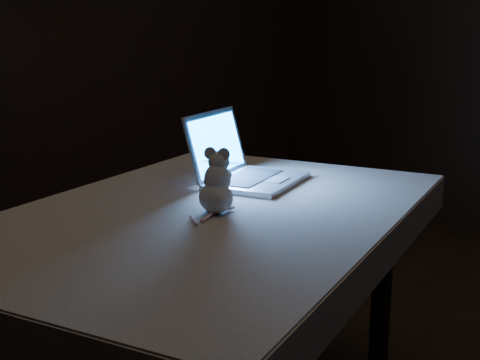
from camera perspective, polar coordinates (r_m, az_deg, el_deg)
back_wall at (r=4.10m, az=-20.36°, el=13.72°), size 4.50×0.04×2.60m
table at (r=1.89m, az=-2.64°, el=-13.44°), size 1.58×1.35×0.72m
tablecloth at (r=1.84m, az=-2.09°, el=-3.48°), size 1.73×1.53×0.10m
laptop at (r=2.02m, az=1.56°, el=2.84°), size 0.43×0.41×0.23m
plush_mouse at (r=1.69m, az=-2.17°, el=-0.12°), size 0.18×0.18×0.17m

